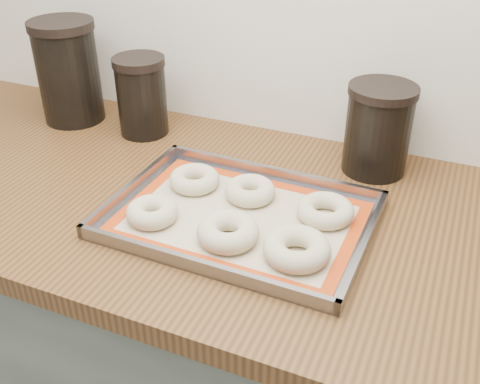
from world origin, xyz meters
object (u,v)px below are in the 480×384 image
at_px(bagel_front_mid, 228,232).
at_px(bagel_back_right, 325,211).
at_px(bagel_back_mid, 250,191).
at_px(canister_left, 68,71).
at_px(bagel_front_right, 297,249).
at_px(bagel_back_left, 194,179).
at_px(bagel_front_left, 152,212).
at_px(canister_right, 378,129).
at_px(canister_mid, 142,96).
at_px(baking_tray, 240,217).

height_order(bagel_front_mid, bagel_back_right, bagel_front_mid).
relative_size(bagel_back_mid, canister_left, 0.40).
distance_m(bagel_front_right, bagel_back_mid, 0.19).
distance_m(bagel_back_mid, canister_left, 0.57).
height_order(bagel_back_left, bagel_back_mid, bagel_back_mid).
height_order(bagel_front_right, bagel_back_mid, bagel_front_right).
bearing_deg(bagel_front_left, canister_right, 46.97).
bearing_deg(bagel_front_mid, canister_mid, 138.28).
distance_m(bagel_front_mid, bagel_back_left, 0.19).
bearing_deg(bagel_front_left, canister_left, 142.18).
bearing_deg(bagel_back_left, canister_right, 34.83).
relative_size(baking_tray, canister_left, 1.95).
distance_m(bagel_front_right, bagel_back_left, 0.29).
xyz_separation_m(bagel_front_right, canister_left, (-0.67, 0.32, 0.10)).
relative_size(bagel_back_mid, canister_mid, 0.53).
relative_size(bagel_front_mid, bagel_front_right, 0.96).
bearing_deg(canister_right, bagel_front_mid, -116.41).
xyz_separation_m(bagel_back_mid, canister_right, (0.19, 0.21, 0.07)).
relative_size(bagel_front_right, bagel_back_right, 1.08).
relative_size(bagel_back_mid, canister_right, 0.52).
bearing_deg(bagel_front_right, bagel_back_mid, 134.92).
relative_size(bagel_front_left, canister_right, 0.50).
bearing_deg(bagel_front_left, bagel_back_mid, 45.53).
bearing_deg(bagel_front_mid, bagel_back_mid, 96.76).
relative_size(bagel_front_mid, bagel_back_mid, 1.12).
distance_m(bagel_front_right, canister_left, 0.75).
relative_size(bagel_back_mid, bagel_back_right, 0.93).
xyz_separation_m(canister_left, canister_mid, (0.20, 0.00, -0.03)).
bearing_deg(bagel_front_right, canister_left, 154.90).
bearing_deg(bagel_front_right, canister_mid, 146.46).
xyz_separation_m(bagel_front_left, bagel_front_right, (0.27, -0.00, 0.00)).
bearing_deg(canister_left, canister_mid, 0.01).
xyz_separation_m(bagel_front_left, bagel_back_left, (0.02, 0.13, -0.00)).
distance_m(canister_left, canister_mid, 0.20).
distance_m(bagel_front_mid, bagel_back_right, 0.19).
xyz_separation_m(bagel_front_right, canister_right, (0.05, 0.35, 0.07)).
xyz_separation_m(bagel_front_mid, bagel_back_left, (-0.13, 0.14, -0.00)).
height_order(bagel_front_left, bagel_back_left, bagel_front_left).
height_order(bagel_front_left, bagel_front_right, bagel_front_right).
xyz_separation_m(bagel_back_mid, canister_mid, (-0.34, 0.18, 0.07)).
bearing_deg(bagel_back_mid, canister_left, 161.64).
distance_m(bagel_front_right, canister_mid, 0.57).
xyz_separation_m(bagel_front_left, canister_right, (0.32, 0.34, 0.07)).
bearing_deg(bagel_front_right, bagel_front_left, 179.51).
xyz_separation_m(baking_tray, bagel_back_mid, (-0.01, 0.07, 0.01)).
relative_size(canister_left, canister_mid, 1.33).
bearing_deg(canister_right, canister_mid, -176.52).
bearing_deg(bagel_front_right, baking_tray, 151.89).
relative_size(bagel_front_left, canister_mid, 0.51).
height_order(bagel_back_left, canister_right, canister_right).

